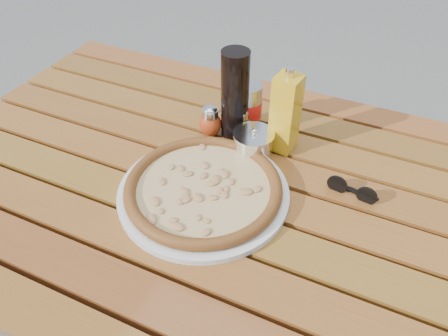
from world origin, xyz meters
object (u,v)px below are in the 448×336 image
at_px(sunglasses, 352,190).
at_px(pepper_shaker, 210,121).
at_px(olive_oil_cruet, 285,113).
at_px(parmesan_tin, 253,143).
at_px(table, 220,208).
at_px(soda_can, 248,107).
at_px(pizza, 203,188).
at_px(dark_bottle, 235,95).
at_px(oregano_shaker, 240,122).
at_px(plate, 204,193).

bearing_deg(sunglasses, pepper_shaker, 176.38).
bearing_deg(pepper_shaker, olive_oil_cruet, 7.84).
xyz_separation_m(parmesan_tin, sunglasses, (0.24, -0.04, -0.01)).
height_order(table, soda_can, soda_can).
distance_m(pizza, dark_bottle, 0.25).
bearing_deg(soda_can, oregano_shaker, -94.87).
bearing_deg(plate, olive_oil_cruet, 66.87).
height_order(soda_can, parmesan_tin, soda_can).
height_order(pizza, parmesan_tin, parmesan_tin).
bearing_deg(parmesan_tin, table, -101.45).
bearing_deg(sunglasses, oregano_shaker, 169.23).
distance_m(olive_oil_cruet, parmesan_tin, 0.10).
distance_m(plate, sunglasses, 0.31).
bearing_deg(sunglasses, dark_bottle, 169.92).
bearing_deg(sunglasses, pizza, -148.02).
relative_size(oregano_shaker, sunglasses, 0.74).
distance_m(oregano_shaker, sunglasses, 0.31).
distance_m(dark_bottle, parmesan_tin, 0.12).
distance_m(plate, oregano_shaker, 0.23).
distance_m(pepper_shaker, olive_oil_cruet, 0.19).
distance_m(table, olive_oil_cruet, 0.26).
bearing_deg(plate, table, 70.23).
height_order(oregano_shaker, olive_oil_cruet, olive_oil_cruet).
bearing_deg(oregano_shaker, soda_can, 85.13).
xyz_separation_m(table, sunglasses, (0.27, 0.08, 0.09)).
bearing_deg(pizza, parmesan_tin, 76.25).
relative_size(oregano_shaker, soda_can, 0.68).
xyz_separation_m(plate, pepper_shaker, (-0.08, 0.20, 0.03)).
bearing_deg(soda_can, plate, -87.70).
bearing_deg(pizza, sunglasses, 24.83).
bearing_deg(pepper_shaker, oregano_shaker, 21.44).
relative_size(pizza, dark_bottle, 2.02).
xyz_separation_m(pizza, oregano_shaker, (-0.01, 0.23, 0.02)).
xyz_separation_m(soda_can, olive_oil_cruet, (0.11, -0.04, 0.04)).
bearing_deg(table, sunglasses, 17.59).
bearing_deg(oregano_shaker, dark_bottle, 176.66).
relative_size(pizza, sunglasses, 4.01).
height_order(pizza, oregano_shaker, oregano_shaker).
height_order(plate, olive_oil_cruet, olive_oil_cruet).
bearing_deg(oregano_shaker, pepper_shaker, -158.56).
height_order(plate, parmesan_tin, parmesan_tin).
bearing_deg(dark_bottle, parmesan_tin, -37.22).
bearing_deg(soda_can, table, -82.91).
xyz_separation_m(plate, soda_can, (-0.01, 0.27, 0.05)).
distance_m(pepper_shaker, soda_can, 0.10).
bearing_deg(oregano_shaker, parmesan_tin, -43.60).
xyz_separation_m(pepper_shaker, soda_can, (0.07, 0.07, 0.02)).
relative_size(plate, dark_bottle, 1.64).
xyz_separation_m(pizza, soda_can, (-0.01, 0.27, 0.04)).
bearing_deg(pizza, plate, 0.00).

